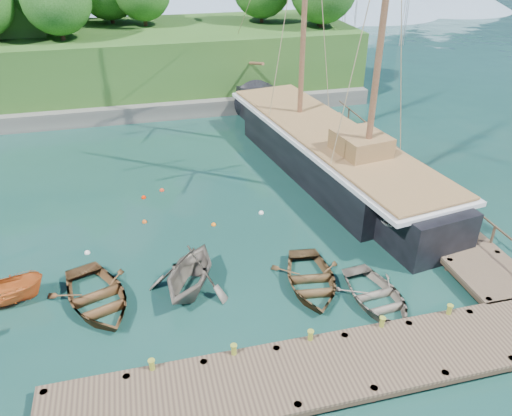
# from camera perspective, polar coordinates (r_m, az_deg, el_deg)

# --- Properties ---
(ground) EXTENTS (160.00, 160.00, 0.00)m
(ground) POSITION_cam_1_polar(r_m,az_deg,el_deg) (23.63, -2.66, -8.14)
(ground) COLOR #133229
(ground) RESTS_ON ground
(dock_near) EXTENTS (20.00, 3.20, 1.10)m
(dock_near) POSITION_cam_1_polar(r_m,az_deg,el_deg) (19.21, 7.64, -17.89)
(dock_near) COLOR #433329
(dock_near) RESTS_ON ground
(dock_east) EXTENTS (3.20, 24.00, 1.10)m
(dock_east) POSITION_cam_1_polar(r_m,az_deg,el_deg) (32.57, 14.92, 3.26)
(dock_east) COLOR #433329
(dock_east) RESTS_ON ground
(bollard_0) EXTENTS (0.26, 0.26, 0.45)m
(bollard_0) POSITION_cam_1_polar(r_m,az_deg,el_deg) (19.68, -11.55, -18.75)
(bollard_0) COLOR olive
(bollard_0) RESTS_ON ground
(bollard_1) EXTENTS (0.26, 0.26, 0.45)m
(bollard_1) POSITION_cam_1_polar(r_m,az_deg,el_deg) (19.82, -2.49, -17.50)
(bollard_1) COLOR olive
(bollard_1) RESTS_ON ground
(bollard_2) EXTENTS (0.26, 0.26, 0.45)m
(bollard_2) POSITION_cam_1_polar(r_m,az_deg,el_deg) (20.40, 6.11, -15.91)
(bollard_2) COLOR olive
(bollard_2) RESTS_ON ground
(bollard_3) EXTENTS (0.26, 0.26, 0.45)m
(bollard_3) POSITION_cam_1_polar(r_m,az_deg,el_deg) (21.40, 13.94, -14.13)
(bollard_3) COLOR olive
(bollard_3) RESTS_ON ground
(bollard_4) EXTENTS (0.26, 0.26, 0.45)m
(bollard_4) POSITION_cam_1_polar(r_m,az_deg,el_deg) (22.75, 20.85, -12.33)
(bollard_4) COLOR olive
(bollard_4) RESTS_ON ground
(rowboat_0) EXTENTS (5.00, 5.88, 1.03)m
(rowboat_0) POSITION_cam_1_polar(r_m,az_deg,el_deg) (23.30, -17.57, -10.48)
(rowboat_0) COLOR brown
(rowboat_0) RESTS_ON ground
(rowboat_1) EXTENTS (5.30, 5.55, 2.28)m
(rowboat_1) POSITION_cam_1_polar(r_m,az_deg,el_deg) (23.24, -7.45, -9.17)
(rowboat_1) COLOR #686156
(rowboat_1) RESTS_ON ground
(rowboat_2) EXTENTS (3.90, 5.04, 0.96)m
(rowboat_2) POSITION_cam_1_polar(r_m,az_deg,el_deg) (23.33, 6.24, -8.90)
(rowboat_2) COLOR #513B21
(rowboat_2) RESTS_ON ground
(rowboat_3) EXTENTS (3.52, 4.65, 0.90)m
(rowboat_3) POSITION_cam_1_polar(r_m,az_deg,el_deg) (22.95, 13.56, -10.49)
(rowboat_3) COLOR #70675A
(rowboat_3) RESTS_ON ground
(motorboat_orange) EXTENTS (3.70, 1.59, 1.40)m
(motorboat_orange) POSITION_cam_1_polar(r_m,az_deg,el_deg) (24.84, -26.80, -9.80)
(motorboat_orange) COLOR #C25D24
(motorboat_orange) RESTS_ON ground
(cabin_boat_white) EXTENTS (2.61, 5.17, 1.91)m
(cabin_boat_white) POSITION_cam_1_polar(r_m,az_deg,el_deg) (27.99, 14.73, -2.46)
(cabin_boat_white) COLOR silver
(cabin_boat_white) RESTS_ON ground
(schooner) EXTENTS (8.56, 28.88, 21.49)m
(schooner) POSITION_cam_1_polar(r_m,az_deg,el_deg) (33.22, 8.24, 6.00)
(schooner) COLOR black
(schooner) RESTS_ON ground
(mooring_buoy_0) EXTENTS (0.30, 0.30, 0.30)m
(mooring_buoy_0) POSITION_cam_1_polar(r_m,az_deg,el_deg) (26.68, -18.70, -4.93)
(mooring_buoy_0) COLOR silver
(mooring_buoy_0) RESTS_ON ground
(mooring_buoy_1) EXTENTS (0.28, 0.28, 0.28)m
(mooring_buoy_1) POSITION_cam_1_polar(r_m,az_deg,el_deg) (28.43, -12.61, -1.61)
(mooring_buoy_1) COLOR #D25718
(mooring_buoy_1) RESTS_ON ground
(mooring_buoy_2) EXTENTS (0.27, 0.27, 0.27)m
(mooring_buoy_2) POSITION_cam_1_polar(r_m,az_deg,el_deg) (27.60, -4.86, -1.97)
(mooring_buoy_2) COLOR orange
(mooring_buoy_2) RESTS_ON ground
(mooring_buoy_3) EXTENTS (0.30, 0.30, 0.30)m
(mooring_buoy_3) POSITION_cam_1_polar(r_m,az_deg,el_deg) (28.58, 0.60, -0.62)
(mooring_buoy_3) COLOR white
(mooring_buoy_3) RESTS_ON ground
(mooring_buoy_4) EXTENTS (0.28, 0.28, 0.28)m
(mooring_buoy_4) POSITION_cam_1_polar(r_m,az_deg,el_deg) (30.92, -12.71, 1.13)
(mooring_buoy_4) COLOR red
(mooring_buoy_4) RESTS_ON ground
(mooring_buoy_5) EXTENTS (0.29, 0.29, 0.29)m
(mooring_buoy_5) POSITION_cam_1_polar(r_m,az_deg,el_deg) (31.51, -10.70, 1.95)
(mooring_buoy_5) COLOR red
(mooring_buoy_5) RESTS_ON ground
(headland) EXTENTS (51.00, 19.31, 12.90)m
(headland) POSITION_cam_1_polar(r_m,az_deg,el_deg) (51.29, -25.62, 17.22)
(headland) COLOR #474744
(headland) RESTS_ON ground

